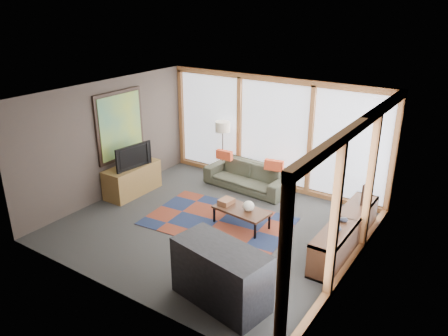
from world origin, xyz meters
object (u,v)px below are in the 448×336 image
Objects in this scene: television at (131,156)px; coffee_table at (241,217)px; sofa at (247,176)px; bookshelf at (345,233)px; bar_counter at (221,275)px; tv_console at (132,179)px; floor_lamp at (223,150)px.

coffee_table is at bearing -80.38° from television.
sofa is at bearing -41.19° from television.
television reaches higher than sofa.
bar_counter is at bearing -112.79° from bookshelf.
bar_counter is (3.83, -2.05, 0.12)m from tv_console.
coffee_table is (1.71, -1.89, -0.53)m from floor_lamp.
coffee_table is at bearing 1.23° from tv_console.
floor_lamp is 1.06× the size of tv_console.
television is at bearing -33.60° from tv_console.
bar_counter is at bearing -110.71° from television.
sofa is at bearing 155.09° from bookshelf.
television is (-1.97, -1.74, 0.64)m from sofa.
bookshelf is at bearing 9.31° from coffee_table.
sofa is 2.18× the size of television.
bookshelf is 1.81× the size of tv_console.
floor_lamp is 2.29m from television.
floor_lamp reaches higher than coffee_table.
bookshelf is at bearing -23.09° from floor_lamp.
floor_lamp is 4.02m from bookshelf.
bookshelf is 4.87m from tv_console.
sofa is 1.87× the size of coffee_table.
floor_lamp reaches higher than tv_console.
tv_console is (-2.04, -1.69, 0.04)m from sofa.
bookshelf is (2.81, -1.30, 0.01)m from sofa.
television is (0.08, -0.05, 0.61)m from tv_console.
coffee_table is at bearing -47.85° from floor_lamp.
sofa is 1.00m from floor_lamp.
television is (-4.78, -0.43, 0.64)m from bookshelf.
television is at bearing -174.80° from bookshelf.
tv_console is 1.43× the size of television.
floor_lamp is 2.61m from coffee_table.
bar_counter is (0.95, -2.11, 0.28)m from coffee_table.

